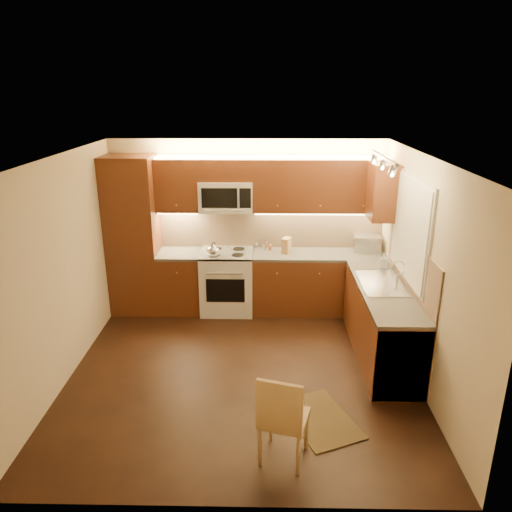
{
  "coord_description": "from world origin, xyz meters",
  "views": [
    {
      "loc": [
        0.25,
        -5.03,
        3.18
      ],
      "look_at": [
        0.15,
        0.55,
        1.25
      ],
      "focal_mm": 34.23,
      "sensor_mm": 36.0,
      "label": 1
    }
  ],
  "objects_px": {
    "microwave": "(226,196)",
    "kettle": "(213,249)",
    "sink": "(382,278)",
    "dining_chair": "(284,416)",
    "toaster_oven": "(367,243)",
    "soap_bottle": "(383,260)",
    "knife_block": "(286,245)",
    "stove": "(227,281)"
  },
  "relations": [
    {
      "from": "toaster_oven",
      "to": "soap_bottle",
      "type": "xyz_separation_m",
      "value": [
        0.08,
        -0.71,
        -0.02
      ]
    },
    {
      "from": "microwave",
      "to": "sink",
      "type": "xyz_separation_m",
      "value": [
        2.0,
        -1.26,
        -0.74
      ]
    },
    {
      "from": "sink",
      "to": "dining_chair",
      "type": "distance_m",
      "value": 2.41
    },
    {
      "from": "kettle",
      "to": "soap_bottle",
      "type": "relative_size",
      "value": 1.09
    },
    {
      "from": "sink",
      "to": "kettle",
      "type": "relative_size",
      "value": 3.97
    },
    {
      "from": "microwave",
      "to": "kettle",
      "type": "bearing_deg",
      "value": -117.46
    },
    {
      "from": "microwave",
      "to": "toaster_oven",
      "type": "height_order",
      "value": "microwave"
    },
    {
      "from": "microwave",
      "to": "toaster_oven",
      "type": "relative_size",
      "value": 1.97
    },
    {
      "from": "kettle",
      "to": "knife_block",
      "type": "relative_size",
      "value": 0.96
    },
    {
      "from": "kettle",
      "to": "dining_chair",
      "type": "relative_size",
      "value": 0.24
    },
    {
      "from": "microwave",
      "to": "kettle",
      "type": "distance_m",
      "value": 0.79
    },
    {
      "from": "stove",
      "to": "soap_bottle",
      "type": "bearing_deg",
      "value": -14.41
    },
    {
      "from": "microwave",
      "to": "dining_chair",
      "type": "bearing_deg",
      "value": -77.23
    },
    {
      "from": "microwave",
      "to": "knife_block",
      "type": "distance_m",
      "value": 1.12
    },
    {
      "from": "dining_chair",
      "to": "knife_block",
      "type": "bearing_deg",
      "value": 103.9
    },
    {
      "from": "sink",
      "to": "stove",
      "type": "bearing_deg",
      "value": 150.64
    },
    {
      "from": "knife_block",
      "to": "microwave",
      "type": "bearing_deg",
      "value": -162.6
    },
    {
      "from": "stove",
      "to": "knife_block",
      "type": "relative_size",
      "value": 4.1
    },
    {
      "from": "toaster_oven",
      "to": "soap_bottle",
      "type": "height_order",
      "value": "toaster_oven"
    },
    {
      "from": "kettle",
      "to": "soap_bottle",
      "type": "bearing_deg",
      "value": 13.35
    },
    {
      "from": "toaster_oven",
      "to": "kettle",
      "type": "bearing_deg",
      "value": -165.09
    },
    {
      "from": "microwave",
      "to": "dining_chair",
      "type": "height_order",
      "value": "microwave"
    },
    {
      "from": "toaster_oven",
      "to": "soap_bottle",
      "type": "relative_size",
      "value": 1.94
    },
    {
      "from": "knife_block",
      "to": "dining_chair",
      "type": "xyz_separation_m",
      "value": [
        -0.13,
        -3.16,
        -0.56
      ]
    },
    {
      "from": "sink",
      "to": "soap_bottle",
      "type": "bearing_deg",
      "value": 76.13
    },
    {
      "from": "sink",
      "to": "kettle",
      "type": "distance_m",
      "value": 2.36
    },
    {
      "from": "toaster_oven",
      "to": "dining_chair",
      "type": "height_order",
      "value": "toaster_oven"
    },
    {
      "from": "toaster_oven",
      "to": "knife_block",
      "type": "bearing_deg",
      "value": -168.78
    },
    {
      "from": "kettle",
      "to": "soap_bottle",
      "type": "distance_m",
      "value": 2.34
    },
    {
      "from": "sink",
      "to": "soap_bottle",
      "type": "distance_m",
      "value": 0.59
    },
    {
      "from": "kettle",
      "to": "toaster_oven",
      "type": "height_order",
      "value": "kettle"
    },
    {
      "from": "stove",
      "to": "soap_bottle",
      "type": "height_order",
      "value": "soap_bottle"
    },
    {
      "from": "stove",
      "to": "kettle",
      "type": "relative_size",
      "value": 4.25
    },
    {
      "from": "toaster_oven",
      "to": "stove",
      "type": "bearing_deg",
      "value": -169.74
    },
    {
      "from": "stove",
      "to": "microwave",
      "type": "xyz_separation_m",
      "value": [
        0.0,
        0.14,
        1.26
      ]
    },
    {
      "from": "soap_bottle",
      "to": "dining_chair",
      "type": "height_order",
      "value": "soap_bottle"
    },
    {
      "from": "knife_block",
      "to": "soap_bottle",
      "type": "distance_m",
      "value": 1.41
    },
    {
      "from": "soap_bottle",
      "to": "microwave",
      "type": "bearing_deg",
      "value": 167.4
    },
    {
      "from": "stove",
      "to": "sink",
      "type": "xyz_separation_m",
      "value": [
        2.0,
        -1.12,
        0.52
      ]
    },
    {
      "from": "kettle",
      "to": "knife_block",
      "type": "height_order",
      "value": "kettle"
    },
    {
      "from": "knife_block",
      "to": "dining_chair",
      "type": "relative_size",
      "value": 0.25
    },
    {
      "from": "microwave",
      "to": "toaster_oven",
      "type": "distance_m",
      "value": 2.18
    }
  ]
}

